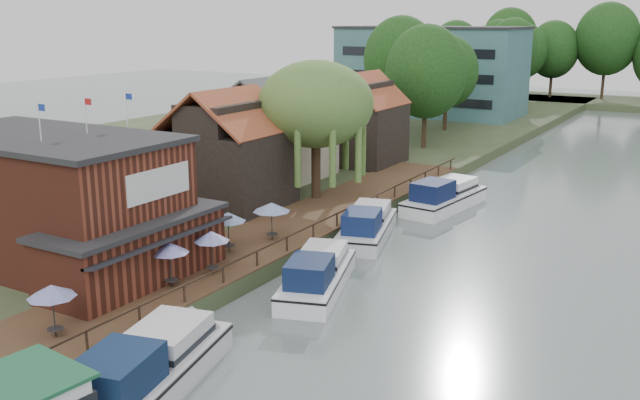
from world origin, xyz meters
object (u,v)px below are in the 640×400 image
Objects in this scene: cottage_b at (271,127)px; cruiser_1 at (317,270)px; umbrella_1 at (171,265)px; cottage_c at (361,118)px; umbrella_3 at (229,232)px; umbrella_2 at (212,253)px; hotel_block at (431,70)px; cottage_a at (227,148)px; willow at (316,131)px; cruiser_3 at (445,193)px; cruiser_2 at (367,221)px; umbrella_4 at (272,221)px; pub at (71,203)px; cruiser_0 at (147,362)px; umbrella_0 at (53,311)px.

cottage_b is 25.16m from cruiser_1.
umbrella_1 is at bearing -66.46° from cottage_b.
cottage_b is at bearing -113.96° from cottage_c.
cottage_c is 28.53m from umbrella_3.
hotel_block is at bearing 102.70° from umbrella_2.
cottage_b is at bearing 106.70° from cottage_a.
umbrella_1 is (10.82, -24.83, -2.96)m from cottage_b.
cruiser_1 is (15.97, -19.00, -4.08)m from cottage_b.
umbrella_2 is (3.88, -17.23, -3.93)m from willow.
umbrella_1 reaches higher than cruiser_3.
hotel_block is 58.44m from cruiser_2.
cruiser_3 is at bearing 79.26° from umbrella_2.
umbrella_4 is (7.73, -5.66, -2.96)m from cottage_a.
cottage_c reaches higher than umbrella_2.
umbrella_3 is (5.81, 6.23, -2.36)m from pub.
hotel_block is at bearing 88.90° from cruiser_1.
cottage_b is at bearing 111.87° from cruiser_1.
cruiser_3 is at bearing 39.97° from cottage_a.
willow is at bearing -75.96° from cottage_c.
cottage_c is 0.88× the size of cruiser_1.
willow is 28.53m from cruiser_0.
cottage_a is at bearing 109.05° from umbrella_0.
umbrella_3 is (6.81, -8.77, -2.96)m from cottage_a.
umbrella_2 reaches higher than cruiser_0.
cottage_c is 41.41m from umbrella_0.
pub reaches higher than umbrella_1.
umbrella_1 and umbrella_3 have the same top height.
umbrella_1 is (14.82, -70.83, -4.86)m from hotel_block.
cruiser_2 is at bearing -93.19° from cruiser_3.
cottage_b is at bearing 99.09° from pub.
willow is 4.39× the size of umbrella_0.
pub is 18.98m from cruiser_2.
hotel_block reaches higher than cruiser_0.
pub is 1.92× the size of willow.
umbrella_0 is 32.88m from cruiser_3.
umbrella_0 is 13.94m from cruiser_1.
umbrella_2 is (15.38, -68.23, -4.86)m from hotel_block.
cruiser_1 is (6.16, -0.23, -1.12)m from umbrella_3.
cottage_c is at bearing 105.27° from umbrella_4.
willow is 1.08× the size of cruiser_1.
cruiser_1 is at bearing -2.17° from umbrella_3.
cruiser_2 is (10.04, -18.27, -4.06)m from cottage_c.
cruiser_2 is (14.04, -9.27, -4.06)m from cottage_b.
cruiser_0 is at bearing -65.08° from umbrella_3.
cruiser_2 is (-1.83, 22.56, -0.12)m from cruiser_0.
umbrella_2 is at bearing -55.59° from cottage_a.
cruiser_2 is (18.04, -55.27, -5.96)m from hotel_block.
umbrella_0 is at bearing -92.68° from cruiser_3.
cottage_c is 34.64m from umbrella_1.
umbrella_4 is (-0.65, 6.57, 0.00)m from umbrella_2.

